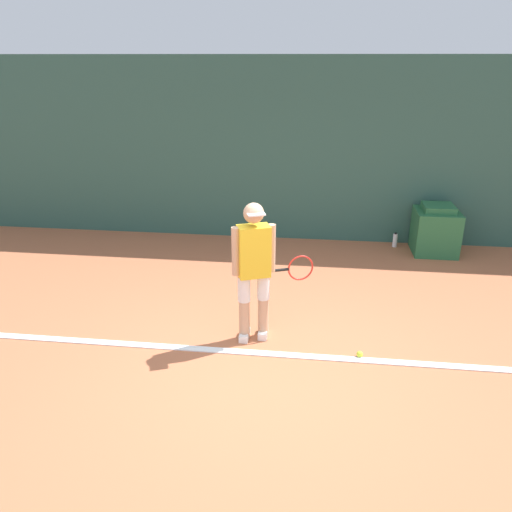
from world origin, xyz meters
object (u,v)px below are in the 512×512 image
(tennis_ball, at_px, (360,354))
(tennis_player, at_px, (255,266))
(water_bottle, at_px, (395,240))
(covered_chair, at_px, (435,230))

(tennis_ball, bearing_deg, tennis_player, 166.72)
(tennis_ball, xyz_separation_m, water_bottle, (0.82, 3.46, 0.08))
(covered_chair, bearing_deg, tennis_ball, -113.19)
(tennis_ball, xyz_separation_m, covered_chair, (1.41, 3.28, 0.35))
(tennis_player, xyz_separation_m, tennis_ball, (1.17, -0.28, -0.85))
(tennis_player, xyz_separation_m, covered_chair, (2.57, 3.01, -0.50))
(tennis_ball, bearing_deg, covered_chair, 66.81)
(covered_chair, height_order, water_bottle, covered_chair)
(tennis_ball, height_order, water_bottle, water_bottle)
(water_bottle, bearing_deg, covered_chair, -16.92)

